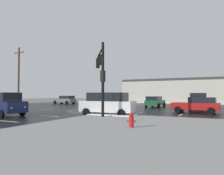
{
  "coord_description": "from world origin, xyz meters",
  "views": [
    {
      "loc": [
        12.87,
        -19.89,
        1.91
      ],
      "look_at": [
        -0.89,
        7.91,
        2.89
      ],
      "focal_mm": 33.65,
      "sensor_mm": 36.0,
      "label": 1
    }
  ],
  "objects_px": {
    "traffic_signal_mast": "(101,69)",
    "suv_white": "(108,103)",
    "sedan_green": "(155,101)",
    "utility_pole_far": "(19,75)",
    "sedan_grey": "(65,100)",
    "suv_navy": "(0,104)",
    "fire_hydrant": "(131,120)",
    "sedan_blue": "(100,103)",
    "sedan_red": "(197,105)",
    "suv_black": "(198,101)"
  },
  "relations": [
    {
      "from": "fire_hydrant",
      "to": "utility_pole_far",
      "type": "distance_m",
      "value": 27.35
    },
    {
      "from": "traffic_signal_mast",
      "to": "suv_white",
      "type": "xyz_separation_m",
      "value": [
        0.17,
        0.9,
        -3.01
      ]
    },
    {
      "from": "sedan_blue",
      "to": "traffic_signal_mast",
      "type": "bearing_deg",
      "value": 27.61
    },
    {
      "from": "suv_navy",
      "to": "utility_pole_far",
      "type": "xyz_separation_m",
      "value": [
        -11.16,
        11.07,
        3.78
      ]
    },
    {
      "from": "traffic_signal_mast",
      "to": "fire_hydrant",
      "type": "relative_size",
      "value": 7.45
    },
    {
      "from": "sedan_blue",
      "to": "utility_pole_far",
      "type": "distance_m",
      "value": 16.41
    },
    {
      "from": "sedan_blue",
      "to": "sedan_grey",
      "type": "xyz_separation_m",
      "value": [
        -13.73,
        10.58,
        0.0
      ]
    },
    {
      "from": "sedan_green",
      "to": "sedan_grey",
      "type": "bearing_deg",
      "value": 84.49
    },
    {
      "from": "sedan_green",
      "to": "utility_pole_far",
      "type": "height_order",
      "value": "utility_pole_far"
    },
    {
      "from": "suv_navy",
      "to": "fire_hydrant",
      "type": "bearing_deg",
      "value": -3.74
    },
    {
      "from": "suv_white",
      "to": "sedan_grey",
      "type": "height_order",
      "value": "suv_white"
    },
    {
      "from": "suv_white",
      "to": "sedan_green",
      "type": "distance_m",
      "value": 13.21
    },
    {
      "from": "sedan_red",
      "to": "utility_pole_far",
      "type": "relative_size",
      "value": 0.5
    },
    {
      "from": "traffic_signal_mast",
      "to": "sedan_blue",
      "type": "bearing_deg",
      "value": -4.86
    },
    {
      "from": "sedan_grey",
      "to": "sedan_blue",
      "type": "bearing_deg",
      "value": 146.99
    },
    {
      "from": "traffic_signal_mast",
      "to": "suv_black",
      "type": "relative_size",
      "value": 1.21
    },
    {
      "from": "fire_hydrant",
      "to": "sedan_red",
      "type": "bearing_deg",
      "value": 79.01
    },
    {
      "from": "sedan_blue",
      "to": "suv_black",
      "type": "relative_size",
      "value": 0.94
    },
    {
      "from": "sedan_red",
      "to": "sedan_blue",
      "type": "xyz_separation_m",
      "value": [
        -10.45,
        -1.37,
        0.0
      ]
    },
    {
      "from": "utility_pole_far",
      "to": "fire_hydrant",
      "type": "bearing_deg",
      "value": -27.76
    },
    {
      "from": "traffic_signal_mast",
      "to": "sedan_grey",
      "type": "height_order",
      "value": "traffic_signal_mast"
    },
    {
      "from": "suv_black",
      "to": "utility_pole_far",
      "type": "xyz_separation_m",
      "value": [
        -26.03,
        -5.14,
        3.78
      ]
    },
    {
      "from": "sedan_green",
      "to": "sedan_grey",
      "type": "height_order",
      "value": "same"
    },
    {
      "from": "sedan_green",
      "to": "suv_black",
      "type": "bearing_deg",
      "value": -103.23
    },
    {
      "from": "sedan_green",
      "to": "suv_black",
      "type": "relative_size",
      "value": 0.93
    },
    {
      "from": "suv_navy",
      "to": "suv_white",
      "type": "bearing_deg",
      "value": 32.33
    },
    {
      "from": "fire_hydrant",
      "to": "utility_pole_far",
      "type": "bearing_deg",
      "value": 152.24
    },
    {
      "from": "suv_white",
      "to": "sedan_blue",
      "type": "xyz_separation_m",
      "value": [
        -3.49,
        4.77,
        -0.24
      ]
    },
    {
      "from": "traffic_signal_mast",
      "to": "suv_white",
      "type": "bearing_deg",
      "value": -46.03
    },
    {
      "from": "sedan_grey",
      "to": "utility_pole_far",
      "type": "distance_m",
      "value": 9.94
    },
    {
      "from": "sedan_red",
      "to": "sedan_grey",
      "type": "relative_size",
      "value": 1.0
    },
    {
      "from": "suv_white",
      "to": "fire_hydrant",
      "type": "bearing_deg",
      "value": 122.22
    },
    {
      "from": "utility_pole_far",
      "to": "sedan_red",
      "type": "bearing_deg",
      "value": -0.8
    },
    {
      "from": "traffic_signal_mast",
      "to": "suv_navy",
      "type": "xyz_separation_m",
      "value": [
        -7.96,
        -3.67,
        -3.01
      ]
    },
    {
      "from": "traffic_signal_mast",
      "to": "sedan_red",
      "type": "height_order",
      "value": "traffic_signal_mast"
    },
    {
      "from": "suv_white",
      "to": "suv_black",
      "type": "height_order",
      "value": "same"
    },
    {
      "from": "suv_black",
      "to": "sedan_red",
      "type": "bearing_deg",
      "value": -0.01
    },
    {
      "from": "suv_black",
      "to": "suv_navy",
      "type": "bearing_deg",
      "value": -45.01
    },
    {
      "from": "sedan_green",
      "to": "sedan_red",
      "type": "distance_m",
      "value": 9.34
    },
    {
      "from": "suv_white",
      "to": "suv_black",
      "type": "xyz_separation_m",
      "value": [
        6.73,
        11.64,
        0.0
      ]
    },
    {
      "from": "suv_navy",
      "to": "suv_white",
      "type": "distance_m",
      "value": 9.33
    },
    {
      "from": "suv_navy",
      "to": "sedan_red",
      "type": "distance_m",
      "value": 18.51
    },
    {
      "from": "traffic_signal_mast",
      "to": "sedan_red",
      "type": "relative_size",
      "value": 1.28
    },
    {
      "from": "suv_white",
      "to": "sedan_green",
      "type": "xyz_separation_m",
      "value": [
        0.83,
        13.18,
        -0.24
      ]
    },
    {
      "from": "fire_hydrant",
      "to": "sedan_grey",
      "type": "distance_m",
      "value": 30.58
    },
    {
      "from": "traffic_signal_mast",
      "to": "sedan_blue",
      "type": "height_order",
      "value": "traffic_signal_mast"
    },
    {
      "from": "suv_navy",
      "to": "sedan_blue",
      "type": "relative_size",
      "value": 1.07
    },
    {
      "from": "suv_navy",
      "to": "suv_black",
      "type": "height_order",
      "value": "same"
    },
    {
      "from": "fire_hydrant",
      "to": "suv_navy",
      "type": "relative_size",
      "value": 0.16
    },
    {
      "from": "sedan_blue",
      "to": "suv_white",
      "type": "bearing_deg",
      "value": 33.5
    }
  ]
}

